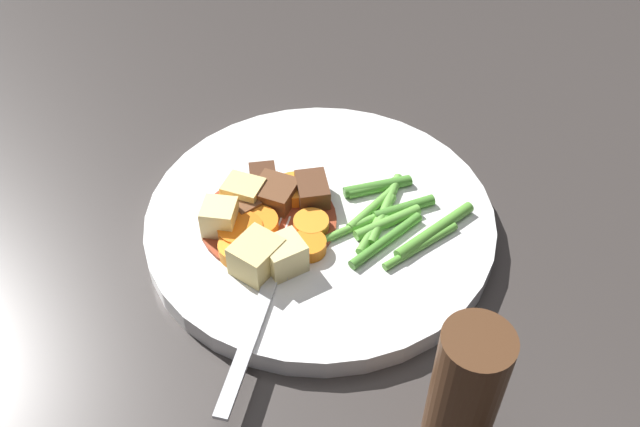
# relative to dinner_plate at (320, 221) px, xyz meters

# --- Properties ---
(ground_plane) EXTENTS (3.00, 3.00, 0.00)m
(ground_plane) POSITION_rel_dinner_plate_xyz_m (0.00, 0.00, -0.01)
(ground_plane) COLOR #383330
(dinner_plate) EXTENTS (0.27, 0.27, 0.02)m
(dinner_plate) POSITION_rel_dinner_plate_xyz_m (0.00, 0.00, 0.00)
(dinner_plate) COLOR white
(dinner_plate) RESTS_ON ground_plane
(stew_sauce) EXTENTS (0.11, 0.11, 0.00)m
(stew_sauce) POSITION_rel_dinner_plate_xyz_m (0.04, 0.01, 0.01)
(stew_sauce) COLOR #93381E
(stew_sauce) RESTS_ON dinner_plate
(carrot_slice_0) EXTENTS (0.03, 0.03, 0.01)m
(carrot_slice_0) POSITION_rel_dinner_plate_xyz_m (0.01, 0.02, 0.01)
(carrot_slice_0) COLOR orange
(carrot_slice_0) RESTS_ON dinner_plate
(carrot_slice_1) EXTENTS (0.03, 0.03, 0.01)m
(carrot_slice_1) POSITION_rel_dinner_plate_xyz_m (0.01, 0.04, 0.01)
(carrot_slice_1) COLOR orange
(carrot_slice_1) RESTS_ON dinner_plate
(carrot_slice_2) EXTENTS (0.04, 0.04, 0.01)m
(carrot_slice_2) POSITION_rel_dinner_plate_xyz_m (0.02, -0.02, 0.02)
(carrot_slice_2) COLOR orange
(carrot_slice_2) RESTS_ON dinner_plate
(carrot_slice_3) EXTENTS (0.05, 0.05, 0.01)m
(carrot_slice_3) POSITION_rel_dinner_plate_xyz_m (0.06, 0.02, 0.02)
(carrot_slice_3) COLOR orange
(carrot_slice_3) RESTS_ON dinner_plate
(carrot_slice_4) EXTENTS (0.04, 0.04, 0.01)m
(carrot_slice_4) POSITION_rel_dinner_plate_xyz_m (0.06, 0.04, 0.01)
(carrot_slice_4) COLOR orange
(carrot_slice_4) RESTS_ON dinner_plate
(carrot_slice_5) EXTENTS (0.04, 0.04, 0.01)m
(carrot_slice_5) POSITION_rel_dinner_plate_xyz_m (0.05, 0.02, 0.01)
(carrot_slice_5) COLOR orange
(carrot_slice_5) RESTS_ON dinner_plate
(carrot_slice_6) EXTENTS (0.03, 0.03, 0.01)m
(carrot_slice_6) POSITION_rel_dinner_plate_xyz_m (0.07, -0.00, 0.02)
(carrot_slice_6) COLOR orange
(carrot_slice_6) RESTS_ON dinner_plate
(potato_chunk_0) EXTENTS (0.04, 0.04, 0.03)m
(potato_chunk_0) POSITION_rel_dinner_plate_xyz_m (0.05, 0.05, 0.02)
(potato_chunk_0) COLOR #E5CC7A
(potato_chunk_0) RESTS_ON dinner_plate
(potato_chunk_1) EXTENTS (0.03, 0.03, 0.03)m
(potato_chunk_1) POSITION_rel_dinner_plate_xyz_m (0.08, 0.02, 0.02)
(potato_chunk_1) COLOR #EAD68C
(potato_chunk_1) RESTS_ON dinner_plate
(potato_chunk_2) EXTENTS (0.04, 0.04, 0.03)m
(potato_chunk_2) POSITION_rel_dinner_plate_xyz_m (0.03, 0.05, 0.02)
(potato_chunk_2) COLOR #EAD68C
(potato_chunk_2) RESTS_ON dinner_plate
(potato_chunk_3) EXTENTS (0.04, 0.03, 0.02)m
(potato_chunk_3) POSITION_rel_dinner_plate_xyz_m (0.06, -0.01, 0.02)
(potato_chunk_3) COLOR #E5CC7A
(potato_chunk_3) RESTS_ON dinner_plate
(meat_chunk_0) EXTENTS (0.03, 0.03, 0.01)m
(meat_chunk_0) POSITION_rel_dinner_plate_xyz_m (0.06, -0.00, 0.02)
(meat_chunk_0) COLOR brown
(meat_chunk_0) RESTS_ON dinner_plate
(meat_chunk_1) EXTENTS (0.02, 0.02, 0.02)m
(meat_chunk_1) POSITION_rel_dinner_plate_xyz_m (0.04, -0.03, 0.02)
(meat_chunk_1) COLOR #4C2B19
(meat_chunk_1) RESTS_ON dinner_plate
(meat_chunk_2) EXTENTS (0.04, 0.04, 0.02)m
(meat_chunk_2) POSITION_rel_dinner_plate_xyz_m (0.04, -0.01, 0.02)
(meat_chunk_2) COLOR brown
(meat_chunk_2) RESTS_ON dinner_plate
(meat_chunk_3) EXTENTS (0.03, 0.04, 0.02)m
(meat_chunk_3) POSITION_rel_dinner_plate_xyz_m (0.01, -0.02, 0.02)
(meat_chunk_3) COLOR #56331E
(meat_chunk_3) RESTS_ON dinner_plate
(green_bean_0) EXTENTS (0.06, 0.02, 0.01)m
(green_bean_0) POSITION_rel_dinner_plate_xyz_m (-0.05, -0.03, 0.01)
(green_bean_0) COLOR #4C8E33
(green_bean_0) RESTS_ON dinner_plate
(green_bean_1) EXTENTS (0.04, 0.08, 0.01)m
(green_bean_1) POSITION_rel_dinner_plate_xyz_m (-0.05, -0.00, 0.01)
(green_bean_1) COLOR #66AD42
(green_bean_1) RESTS_ON dinner_plate
(green_bean_2) EXTENTS (0.06, 0.04, 0.01)m
(green_bean_2) POSITION_rel_dinner_plate_xyz_m (-0.07, 0.04, 0.01)
(green_bean_2) COLOR #599E38
(green_bean_2) RESTS_ON dinner_plate
(green_bean_3) EXTENTS (0.07, 0.04, 0.01)m
(green_bean_3) POSITION_rel_dinner_plate_xyz_m (-0.02, 0.02, 0.01)
(green_bean_3) COLOR #66AD42
(green_bean_3) RESTS_ON dinner_plate
(green_bean_4) EXTENTS (0.04, 0.04, 0.01)m
(green_bean_4) POSITION_rel_dinner_plate_xyz_m (-0.04, -0.00, 0.01)
(green_bean_4) COLOR #66AD42
(green_bean_4) RESTS_ON dinner_plate
(green_bean_5) EXTENTS (0.07, 0.06, 0.01)m
(green_bean_5) POSITION_rel_dinner_plate_xyz_m (-0.09, 0.02, 0.01)
(green_bean_5) COLOR #599E38
(green_bean_5) RESTS_ON dinner_plate
(green_bean_6) EXTENTS (0.06, 0.05, 0.01)m
(green_bean_6) POSITION_rel_dinner_plate_xyz_m (-0.05, 0.03, 0.01)
(green_bean_6) COLOR #4C8E33
(green_bean_6) RESTS_ON dinner_plate
(green_bean_7) EXTENTS (0.05, 0.02, 0.01)m
(green_bean_7) POSITION_rel_dinner_plate_xyz_m (-0.05, -0.02, 0.01)
(green_bean_7) COLOR #4C8E33
(green_bean_7) RESTS_ON dinner_plate
(green_bean_8) EXTENTS (0.05, 0.03, 0.01)m
(green_bean_8) POSITION_rel_dinner_plate_xyz_m (-0.07, -0.00, 0.01)
(green_bean_8) COLOR #4C8E33
(green_bean_8) RESTS_ON dinner_plate
(green_bean_9) EXTENTS (0.05, 0.03, 0.01)m
(green_bean_9) POSITION_rel_dinner_plate_xyz_m (-0.05, 0.02, 0.01)
(green_bean_9) COLOR #66AD42
(green_bean_9) RESTS_ON dinner_plate
(green_bean_10) EXTENTS (0.02, 0.05, 0.01)m
(green_bean_10) POSITION_rel_dinner_plate_xyz_m (-0.06, -0.01, 0.01)
(green_bean_10) COLOR #4C8E33
(green_bean_10) RESTS_ON dinner_plate
(green_bean_11) EXTENTS (0.04, 0.06, 0.01)m
(green_bean_11) POSITION_rel_dinner_plate_xyz_m (-0.04, 0.02, 0.01)
(green_bean_11) COLOR #66AD42
(green_bean_11) RESTS_ON dinner_plate
(fork) EXTENTS (0.06, 0.17, 0.00)m
(fork) POSITION_rel_dinner_plate_xyz_m (0.04, 0.08, 0.01)
(fork) COLOR silver
(fork) RESTS_ON dinner_plate
(pepper_mill) EXTENTS (0.04, 0.04, 0.11)m
(pepper_mill) POSITION_rel_dinner_plate_xyz_m (-0.08, 0.18, 0.05)
(pepper_mill) COLOR #4C2D19
(pepper_mill) RESTS_ON ground_plane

